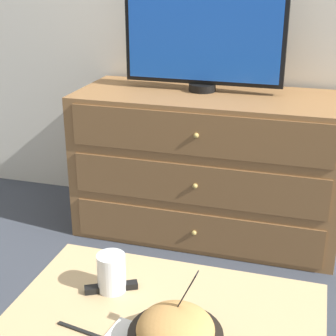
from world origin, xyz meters
TOP-DOWN VIEW (x-y plane):
  - ground_plane at (0.00, 0.00)m, footprint 12.00×12.00m
  - dresser at (-0.11, -0.29)m, footprint 1.27×0.54m
  - tv at (-0.15, -0.24)m, footprint 0.76×0.13m
  - takeout_bowl at (0.11, -1.66)m, footprint 0.23×0.23m
  - drink_cup at (-0.12, -1.48)m, footprint 0.08×0.08m
  - knife at (-0.12, -1.68)m, footprint 0.17×0.04m
  - remote_control at (-0.12, -1.49)m, footprint 0.14×0.09m

SIDE VIEW (x-z plane):
  - ground_plane at x=0.00m, z-range 0.00..0.00m
  - dresser at x=-0.11m, z-range 0.00..0.71m
  - knife at x=-0.12m, z-range 0.43..0.43m
  - remote_control at x=-0.12m, z-range 0.43..0.45m
  - takeout_bowl at x=0.11m, z-range 0.37..0.56m
  - drink_cup at x=-0.12m, z-range 0.42..0.53m
  - tv at x=-0.15m, z-range 0.72..1.25m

